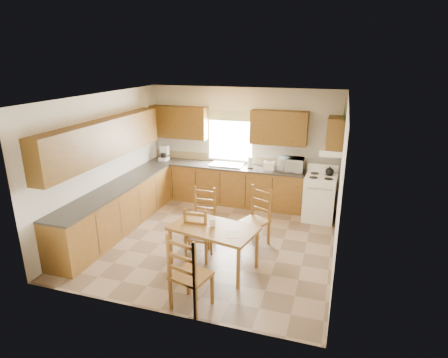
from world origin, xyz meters
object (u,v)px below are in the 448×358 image
(dining_table, at_px, (214,247))
(chair_far_left, at_px, (255,218))
(stove, at_px, (320,198))
(chair_far_right, at_px, (202,217))
(microwave, at_px, (291,165))
(chair_near_right, at_px, (191,271))
(chair_near_left, at_px, (199,233))

(dining_table, relative_size, chair_far_left, 1.28)
(stove, relative_size, chair_far_left, 0.89)
(stove, xyz_separation_m, chair_far_right, (-2.01, -1.79, 0.05))
(stove, height_order, chair_far_right, chair_far_right)
(stove, distance_m, dining_table, 2.96)
(stove, distance_m, microwave, 0.98)
(dining_table, height_order, chair_far_left, chair_far_left)
(microwave, xyz_separation_m, chair_near_right, (-0.79, -3.94, -0.50))
(microwave, relative_size, chair_near_right, 0.44)
(chair_far_left, distance_m, chair_far_right, 0.98)
(chair_near_left, xyz_separation_m, chair_near_right, (0.38, -1.26, 0.08))
(chair_near_left, xyz_separation_m, chair_far_right, (-0.15, 0.55, 0.03))
(dining_table, bearing_deg, chair_near_left, 161.99)
(microwave, height_order, chair_far_right, microwave)
(chair_near_left, distance_m, chair_far_right, 0.57)
(microwave, xyz_separation_m, dining_table, (-0.83, -2.88, -0.70))
(dining_table, relative_size, chair_far_right, 1.31)
(chair_far_right, bearing_deg, dining_table, -57.32)
(stove, relative_size, chair_far_right, 0.91)
(chair_far_left, bearing_deg, chair_far_right, -140.33)
(chair_far_left, bearing_deg, microwave, 103.28)
(chair_near_left, bearing_deg, chair_near_right, 103.20)
(chair_near_left, distance_m, chair_far_left, 1.13)
(chair_near_right, bearing_deg, stove, -98.01)
(microwave, bearing_deg, chair_near_right, -102.24)
(stove, height_order, chair_near_right, chair_near_right)
(microwave, xyz_separation_m, chair_near_left, (-1.17, -2.68, -0.58))
(chair_far_right, bearing_deg, chair_near_right, -74.28)
(stove, height_order, dining_table, stove)
(dining_table, height_order, chair_near_left, chair_near_left)
(chair_near_right, height_order, chair_far_right, chair_near_right)
(chair_far_left, bearing_deg, dining_table, -90.10)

